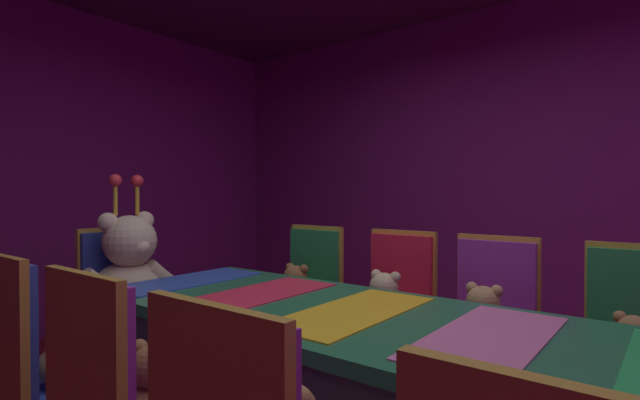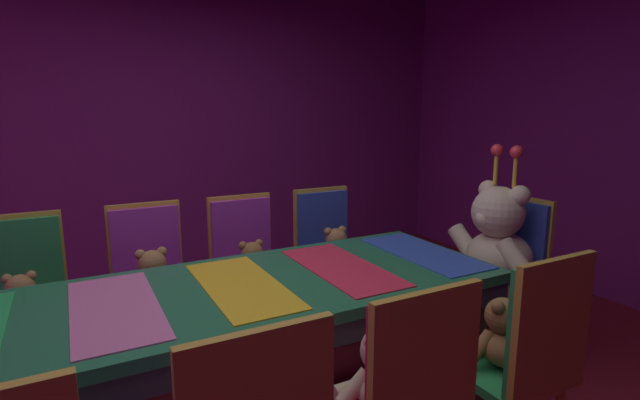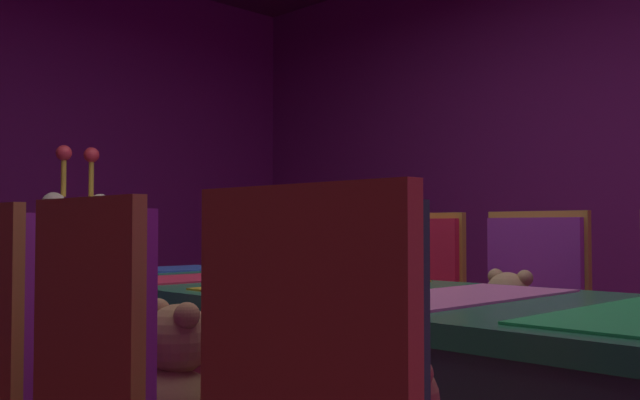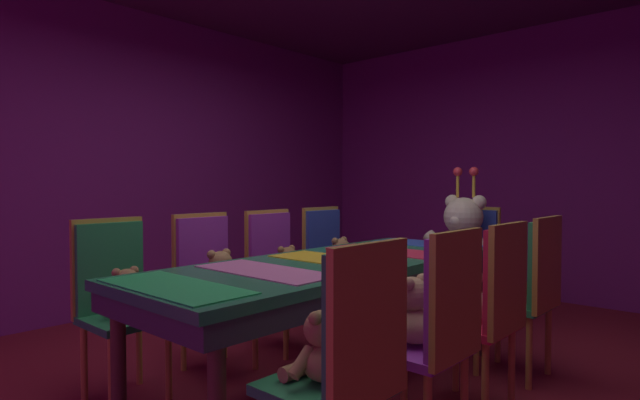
# 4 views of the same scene
# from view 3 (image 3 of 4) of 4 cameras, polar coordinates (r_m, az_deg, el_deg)

# --- Properties ---
(wall_right) EXTENTS (0.12, 6.40, 2.80)m
(wall_right) POSITION_cam_3_polar(r_m,az_deg,el_deg) (4.51, 24.09, 4.09)
(wall_right) COLOR #721E72
(wall_right) RESTS_ON ground_plane
(banquet_table) EXTENTS (0.90, 2.45, 0.75)m
(banquet_table) POSITION_cam_3_polar(r_m,az_deg,el_deg) (2.28, -0.22, -8.96)
(banquet_table) COLOR #26724C
(banquet_table) RESTS_ON ground_plane
(chair_left_1) EXTENTS (0.42, 0.41, 0.98)m
(chair_left_1) POSITION_cam_3_polar(r_m,az_deg,el_deg) (1.57, -15.64, -14.16)
(chair_left_1) COLOR purple
(chair_left_1) RESTS_ON ground_plane
(teddy_left_1) EXTENTS (0.25, 0.32, 0.31)m
(teddy_left_1) POSITION_cam_3_polar(r_m,az_deg,el_deg) (1.65, -11.09, -13.88)
(teddy_left_1) COLOR #9E7247
(teddy_left_1) RESTS_ON chair_left_1
(chair_left_2) EXTENTS (0.42, 0.41, 0.98)m
(chair_left_2) POSITION_cam_3_polar(r_m,az_deg,el_deg) (2.09, -23.04, -11.04)
(chair_left_2) COLOR purple
(chair_left_2) RESTS_ON ground_plane
(teddy_left_2) EXTENTS (0.23, 0.30, 0.28)m
(teddy_left_2) POSITION_cam_3_polar(r_m,az_deg,el_deg) (2.15, -19.42, -11.33)
(teddy_left_2) COLOR olive
(teddy_left_2) RESTS_ON chair_left_2
(chair_right_1) EXTENTS (0.42, 0.41, 0.98)m
(chair_right_1) POSITION_cam_3_polar(r_m,az_deg,el_deg) (2.79, 16.21, -8.82)
(chair_right_1) COLOR purple
(chair_right_1) RESTS_ON ground_plane
(teddy_right_1) EXTENTS (0.26, 0.33, 0.31)m
(teddy_right_1) POSITION_cam_3_polar(r_m,az_deg,el_deg) (2.67, 14.67, -9.24)
(teddy_right_1) COLOR tan
(teddy_right_1) RESTS_ON chair_right_1
(chair_right_2) EXTENTS (0.42, 0.41, 0.98)m
(chair_right_2) POSITION_cam_3_polar(r_m,az_deg,el_deg) (3.09, 7.44, -8.23)
(chair_right_2) COLOR red
(chair_right_2) RESTS_ON ground_plane
(teddy_right_2) EXTENTS (0.26, 0.34, 0.32)m
(teddy_right_2) POSITION_cam_3_polar(r_m,az_deg,el_deg) (2.98, 5.70, -8.50)
(teddy_right_2) COLOR beige
(teddy_right_2) RESTS_ON chair_right_2
(chair_right_3) EXTENTS (0.42, 0.41, 0.98)m
(chair_right_3) POSITION_cam_3_polar(r_m,az_deg,el_deg) (3.49, -0.90, -7.55)
(chair_right_3) COLOR #268C4C
(chair_right_3) RESTS_ON ground_plane
(teddy_right_3) EXTENTS (0.25, 0.32, 0.30)m
(teddy_right_3) POSITION_cam_3_polar(r_m,az_deg,el_deg) (3.39, -2.68, -7.86)
(teddy_right_3) COLOR olive
(teddy_right_3) RESTS_ON chair_right_3
(throne_chair) EXTENTS (0.41, 0.42, 0.98)m
(throne_chair) POSITION_cam_3_polar(r_m,az_deg,el_deg) (3.75, -19.66, -7.04)
(throne_chair) COLOR #2D47B2
(throne_chair) RESTS_ON ground_plane
(king_teddy_bear) EXTENTS (0.66, 0.51, 0.85)m
(king_teddy_bear) POSITION_cam_3_polar(r_m,az_deg,el_deg) (3.59, -18.50, -5.13)
(king_teddy_bear) COLOR beige
(king_teddy_bear) RESTS_ON throne_chair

